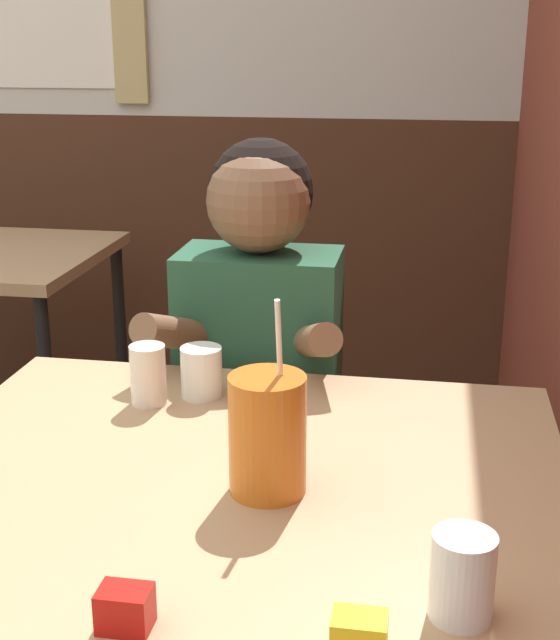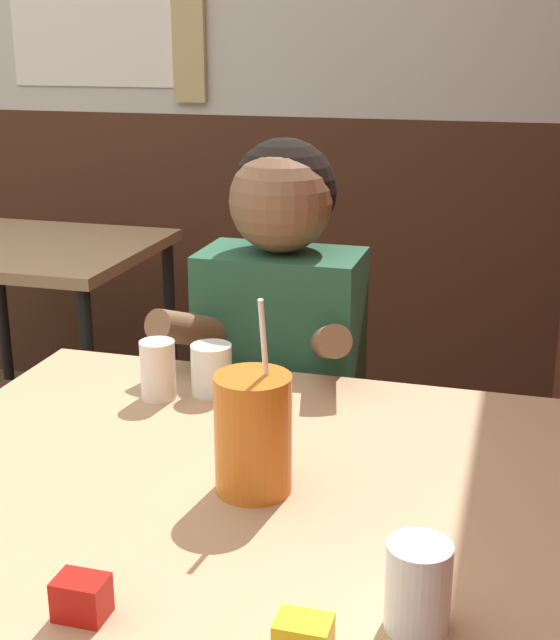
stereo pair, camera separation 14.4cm
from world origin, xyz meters
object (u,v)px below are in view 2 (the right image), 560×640
object	(u,v)px
main_table	(216,515)
person_seated	(281,390)
cocktail_pitcher	(253,433)
background_table	(34,271)

from	to	relation	value
main_table	person_seated	bearing A→B (deg)	96.31
person_seated	cocktail_pitcher	xyz separation A→B (m)	(0.13, -0.62, 0.19)
person_seated	cocktail_pitcher	size ratio (longest dim) A/B	3.95
background_table	person_seated	world-z (taller)	person_seated
cocktail_pitcher	main_table	bearing A→B (deg)	168.53
main_table	cocktail_pitcher	xyz separation A→B (m)	(0.07, -0.01, 0.15)
person_seated	cocktail_pitcher	distance (m)	0.67
person_seated	background_table	bearing A→B (deg)	144.88
person_seated	cocktail_pitcher	world-z (taller)	person_seated
main_table	cocktail_pitcher	world-z (taller)	cocktail_pitcher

